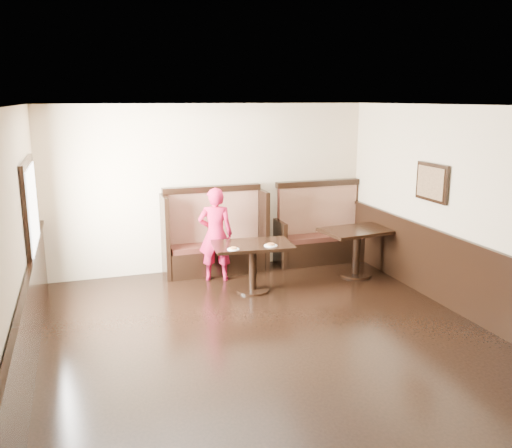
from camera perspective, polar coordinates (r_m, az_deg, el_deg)
name	(u,v)px	position (r m, az deg, el deg)	size (l,w,h in m)	color
ground	(285,355)	(6.41, 3.11, -13.61)	(7.00, 7.00, 0.00)	black
room_shell	(253,295)	(6.30, -0.31, -7.47)	(7.00, 7.00, 7.00)	#C8AF91
booth_main	(215,241)	(9.18, -4.37, -1.80)	(1.75, 0.72, 1.45)	black
booth_neighbor	(320,235)	(9.83, 6.73, -1.13)	(1.65, 0.72, 1.45)	black
table_main	(253,255)	(8.19, -0.35, -3.26)	(1.24, 0.85, 0.75)	black
table_neighbor	(357,241)	(9.07, 10.57, -1.76)	(1.21, 0.87, 0.79)	black
child	(216,234)	(8.68, -4.28, -1.09)	(0.55, 0.36, 1.52)	#AE1238
pizza_plate_left	(233,249)	(7.84, -2.41, -2.61)	(0.18, 0.18, 0.03)	white
pizza_plate_right	(271,245)	(8.02, 1.56, -2.22)	(0.20, 0.20, 0.04)	white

